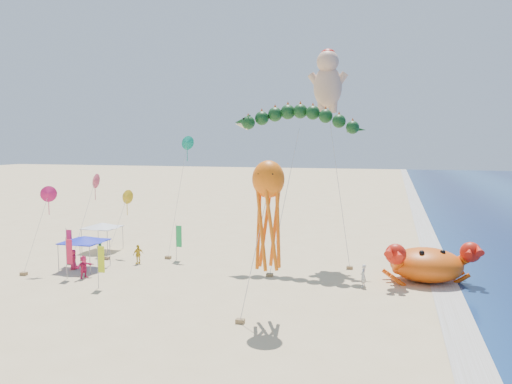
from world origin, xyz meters
TOP-DOWN VIEW (x-y plane):
  - ground at (0.00, 0.00)m, footprint 320.00×320.00m
  - foam_strip at (12.00, 0.00)m, footprint 320.00×320.00m
  - crab_inflatable at (10.77, 3.28)m, footprint 7.14×5.99m
  - dragon_kite at (0.40, 6.33)m, footprint 10.71×6.17m
  - cherub_kite at (2.45, 9.62)m, footprint 4.05×5.41m
  - octopus_kite at (1.26, -7.20)m, footprint 2.51×2.36m
  - canopy_blue at (-16.04, -0.01)m, footprint 3.44×3.44m
  - canopy_white at (-18.40, 6.34)m, footprint 3.27×3.27m
  - feather_flags at (-13.64, -0.60)m, footprint 8.58×9.47m
  - beachgoers at (-13.37, 0.56)m, footprint 24.15×8.01m
  - small_kites at (-15.13, 3.52)m, footprint 9.69×12.23m

SIDE VIEW (x-z plane):
  - ground at x=0.00m, z-range 0.00..0.00m
  - foam_strip at x=12.00m, z-range 0.01..0.01m
  - beachgoers at x=-13.37m, z-range -0.03..1.72m
  - crab_inflatable at x=10.77m, z-range -0.19..2.95m
  - feather_flags at x=-13.64m, z-range 0.41..3.61m
  - canopy_white at x=-18.40m, z-range 1.09..3.79m
  - canopy_blue at x=-16.04m, z-range 1.09..3.79m
  - small_kites at x=-15.13m, z-range 1.00..11.96m
  - octopus_kite at x=1.26m, z-range 1.98..11.29m
  - dragon_kite at x=0.40m, z-range 5.40..18.55m
  - cherub_kite at x=2.45m, z-range 6.62..25.07m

